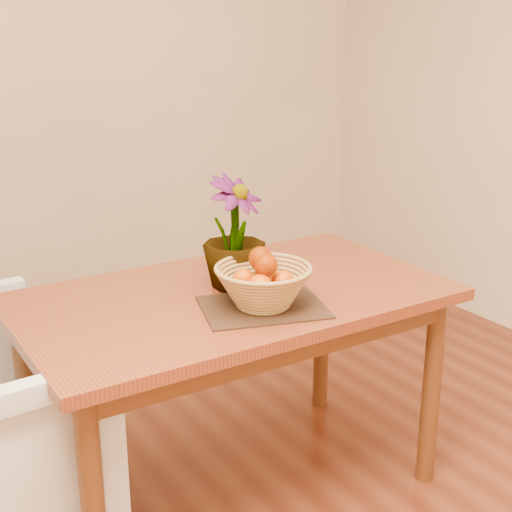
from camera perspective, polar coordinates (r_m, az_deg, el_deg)
wall_back at (r=4.01m, az=-16.56°, el=13.83°), size 4.00×0.02×2.70m
table at (r=2.38m, az=-1.83°, el=-4.87°), size 1.40×0.80×0.75m
placemat at (r=2.21m, az=0.57°, el=-4.12°), size 0.44×0.38×0.01m
wicker_basket at (r=2.19m, az=0.58°, el=-2.58°), size 0.30×0.30×0.12m
orange_pile at (r=2.17m, az=0.57°, el=-1.23°), size 0.16×0.17×0.13m
potted_plant at (r=2.34m, az=-1.77°, el=1.86°), size 0.28×0.28×0.37m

